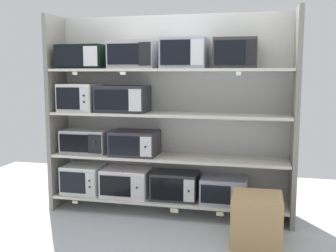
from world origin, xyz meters
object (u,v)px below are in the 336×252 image
(microwave_10, at_px, (185,53))
(microwave_8, at_px, (83,57))
(microwave_3, at_px, (224,190))
(microwave_6, at_px, (80,98))
(microwave_7, at_px, (123,99))
(microwave_0, at_px, (83,179))
(microwave_1, at_px, (127,182))
(shipping_carton, at_px, (257,219))
(microwave_11, at_px, (236,53))
(microwave_9, at_px, (134,55))
(microwave_2, at_px, (175,186))
(microwave_5, at_px, (135,143))
(microwave_4, at_px, (86,141))

(microwave_10, bearing_deg, microwave_8, -180.00)
(microwave_3, distance_m, microwave_6, 1.98)
(microwave_3, bearing_deg, microwave_7, -180.00)
(microwave_0, relative_size, microwave_6, 1.08)
(microwave_1, relative_size, shipping_carton, 1.16)
(microwave_1, xyz_separation_m, microwave_3, (1.14, 0.00, -0.02))
(microwave_6, bearing_deg, microwave_10, -0.00)
(microwave_1, bearing_deg, microwave_11, -0.01)
(microwave_0, distance_m, microwave_9, 1.61)
(microwave_2, height_order, microwave_10, microwave_10)
(microwave_5, bearing_deg, shipping_carton, -23.26)
(microwave_0, relative_size, microwave_7, 0.79)
(microwave_1, xyz_separation_m, microwave_8, (-0.51, -0.00, 1.45))
(microwave_11, bearing_deg, microwave_9, 179.99)
(microwave_4, distance_m, microwave_9, 1.17)
(microwave_4, distance_m, microwave_6, 0.52)
(microwave_0, relative_size, microwave_10, 0.94)
(microwave_8, xyz_separation_m, shipping_carton, (2.01, -0.60, -1.56))
(microwave_4, bearing_deg, microwave_8, -178.07)
(microwave_9, bearing_deg, microwave_6, -179.98)
(microwave_3, bearing_deg, microwave_6, -179.99)
(microwave_3, relative_size, microwave_9, 0.98)
(microwave_9, height_order, shipping_carton, microwave_9)
(microwave_3, bearing_deg, microwave_8, -179.99)
(microwave_6, bearing_deg, microwave_11, -0.00)
(microwave_2, xyz_separation_m, microwave_10, (0.11, 0.00, 1.49))
(microwave_2, bearing_deg, microwave_7, 179.97)
(microwave_7, relative_size, microwave_10, 1.19)
(microwave_7, distance_m, microwave_9, 0.51)
(microwave_0, bearing_deg, microwave_11, -0.00)
(microwave_4, distance_m, shipping_carton, 2.17)
(microwave_4, height_order, microwave_11, microwave_11)
(microwave_6, bearing_deg, microwave_4, 0.09)
(microwave_2, bearing_deg, microwave_11, 0.01)
(shipping_carton, bearing_deg, microwave_0, 163.70)
(microwave_5, bearing_deg, microwave_0, 179.99)
(microwave_11, bearing_deg, microwave_2, -179.99)
(microwave_9, distance_m, microwave_10, 0.58)
(microwave_4, height_order, shipping_carton, microwave_4)
(microwave_2, bearing_deg, shipping_carton, -33.04)
(microwave_3, xyz_separation_m, microwave_11, (0.09, -0.00, 1.50))
(microwave_3, distance_m, microwave_9, 1.82)
(microwave_1, bearing_deg, microwave_8, -179.96)
(microwave_2, distance_m, microwave_9, 1.55)
(microwave_7, bearing_deg, microwave_11, -0.01)
(microwave_8, bearing_deg, microwave_10, 0.00)
(microwave_11, bearing_deg, microwave_5, 180.00)
(microwave_4, height_order, microwave_10, microwave_10)
(microwave_0, height_order, microwave_6, microwave_6)
(microwave_2, relative_size, microwave_7, 0.91)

